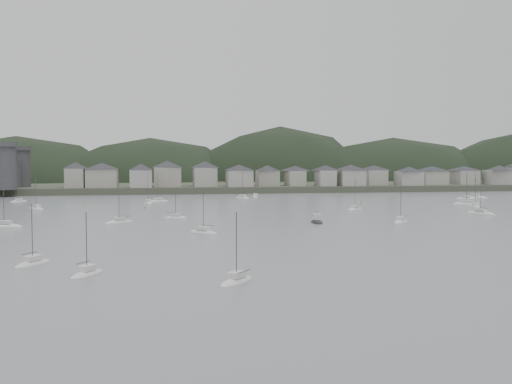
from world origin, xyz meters
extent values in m
plane|color=slate|center=(0.00, 0.00, 0.00)|extent=(900.00, 900.00, 0.00)
cube|color=#383D2D|center=(0.00, 295.00, 1.50)|extent=(900.00, 250.00, 3.00)
ellipsoid|color=black|center=(-110.87, 271.94, -10.14)|extent=(138.98, 92.48, 81.13)
ellipsoid|color=black|center=(-32.30, 272.87, -9.97)|extent=(132.08, 90.41, 79.74)
ellipsoid|color=black|center=(50.65, 272.93, -12.68)|extent=(133.88, 88.37, 101.41)
ellipsoid|color=black|center=(125.95, 267.91, -10.32)|extent=(165.81, 81.78, 82.55)
cylinder|color=#37373A|center=(-92.00, 166.00, 12.00)|extent=(10.00, 10.00, 18.00)
cylinder|color=#37373A|center=(-92.00, 194.00, 11.50)|extent=(10.00, 10.00, 17.00)
cube|color=#37373A|center=(-92.00, 180.00, 9.00)|extent=(3.50, 30.00, 12.00)
cube|color=gray|center=(-65.00, 181.96, 7.29)|extent=(8.34, 12.91, 8.59)
pyramid|color=#242428|center=(-65.00, 181.96, 13.09)|extent=(15.78, 15.78, 3.01)
cube|color=gray|center=(-53.32, 181.32, 7.18)|extent=(13.68, 13.35, 8.36)
pyramid|color=#242428|center=(-53.32, 181.32, 12.82)|extent=(20.07, 20.07, 2.93)
cube|color=#98958F|center=(-35.57, 176.02, 7.04)|extent=(9.78, 10.20, 8.08)
pyramid|color=#242428|center=(-35.57, 176.02, 12.49)|extent=(14.83, 14.83, 2.83)
cube|color=gray|center=(-23.51, 185.65, 7.55)|extent=(12.59, 13.33, 9.09)
pyramid|color=#242428|center=(-23.51, 185.65, 13.68)|extent=(19.24, 19.24, 3.18)
cube|color=#98958F|center=(-5.75, 184.10, 7.43)|extent=(10.74, 12.17, 8.87)
pyramid|color=#242428|center=(-5.75, 184.10, 13.42)|extent=(17.01, 17.01, 3.10)
cube|color=gray|center=(9.92, 177.53, 6.85)|extent=(11.63, 12.09, 7.69)
pyramid|color=#242428|center=(9.92, 177.53, 12.04)|extent=(17.61, 17.61, 2.69)
cube|color=gray|center=(25.25, 186.19, 6.72)|extent=(10.37, 9.35, 7.44)
pyramid|color=#242428|center=(25.25, 186.19, 11.74)|extent=(14.65, 14.65, 2.60)
cube|color=gray|center=(38.63, 183.79, 6.61)|extent=(8.24, 12.20, 7.22)
pyramid|color=#242428|center=(38.63, 183.79, 11.48)|extent=(15.17, 15.17, 2.53)
cube|color=#98958F|center=(52.50, 178.55, 6.73)|extent=(8.06, 10.91, 7.46)
pyramid|color=#242428|center=(52.50, 178.55, 11.77)|extent=(14.08, 14.08, 2.61)
cube|color=gray|center=(64.81, 177.06, 6.83)|extent=(11.73, 11.78, 7.66)
pyramid|color=#242428|center=(64.81, 177.06, 12.00)|extent=(17.46, 17.46, 2.68)
cube|color=#98958F|center=(80.64, 186.91, 6.67)|extent=(10.19, 13.02, 7.33)
pyramid|color=#242428|center=(80.64, 186.91, 11.62)|extent=(17.23, 17.23, 2.57)
cube|color=#98958F|center=(95.55, 178.06, 6.44)|extent=(11.70, 9.81, 6.88)
pyramid|color=#242428|center=(95.55, 178.06, 11.08)|extent=(15.97, 15.97, 2.41)
cube|color=#98958F|center=(112.40, 186.91, 6.50)|extent=(12.83, 12.48, 7.00)
pyramid|color=#242428|center=(112.40, 186.91, 11.22)|extent=(18.79, 18.79, 2.45)
cube|color=#98958F|center=(130.73, 187.42, 6.48)|extent=(11.07, 13.50, 6.97)
pyramid|color=#242428|center=(130.73, 187.42, 11.19)|extent=(18.25, 18.25, 2.44)
cube|color=#98958F|center=(146.02, 179.72, 6.67)|extent=(13.75, 9.12, 7.34)
pyramid|color=#242428|center=(146.02, 179.72, 11.62)|extent=(16.97, 16.97, 2.57)
ellipsoid|color=silver|center=(61.84, 58.67, 0.05)|extent=(6.40, 9.64, 1.85)
cube|color=silver|center=(61.84, 58.67, 1.27)|extent=(3.15, 3.77, 0.70)
cylinder|color=#3F3F42|center=(61.84, 58.67, 5.97)|extent=(0.12, 0.12, 11.53)
cylinder|color=#3F3F42|center=(61.18, 57.15, 1.82)|extent=(1.76, 3.84, 0.10)
ellipsoid|color=silver|center=(-28.13, 124.19, 0.05)|extent=(8.68, 5.63, 1.66)
cube|color=silver|center=(-28.13, 124.19, 1.18)|extent=(3.38, 2.80, 0.70)
cylinder|color=#3F3F42|center=(-28.13, 124.19, 5.38)|extent=(0.12, 0.12, 10.37)
cylinder|color=#3F3F42|center=(-29.51, 124.77, 1.73)|extent=(3.49, 1.52, 0.10)
ellipsoid|color=silver|center=(-19.19, 28.80, 0.05)|extent=(6.85, 6.51, 1.43)
cube|color=silver|center=(-19.19, 28.80, 1.07)|extent=(2.92, 2.85, 0.70)
cylinder|color=#3F3F42|center=(-19.19, 28.80, 4.68)|extent=(0.12, 0.12, 8.96)
cylinder|color=#3F3F42|center=(-18.24, 29.66, 1.62)|extent=(2.46, 2.24, 0.10)
ellipsoid|color=silver|center=(-31.66, 115.60, 0.05)|extent=(4.41, 8.92, 1.71)
cube|color=silver|center=(-31.66, 115.60, 1.20)|extent=(2.45, 3.31, 0.70)
cylinder|color=#3F3F42|center=(-31.66, 115.60, 5.54)|extent=(0.12, 0.12, 10.67)
cylinder|color=#3F3F42|center=(-31.97, 114.10, 1.75)|extent=(0.88, 3.78, 0.10)
ellipsoid|color=silver|center=(-62.85, 47.69, 0.05)|extent=(9.06, 4.66, 1.73)
cube|color=silver|center=(-62.85, 47.69, 1.22)|extent=(3.38, 2.54, 0.70)
cylinder|color=#3F3F42|center=(-62.85, 47.69, 5.61)|extent=(0.12, 0.12, 10.83)
ellipsoid|color=silver|center=(92.14, 118.27, 0.05)|extent=(7.36, 7.68, 1.61)
cube|color=silver|center=(92.14, 118.27, 1.16)|extent=(3.22, 3.28, 0.70)
cylinder|color=#3F3F42|center=(92.14, 118.27, 5.24)|extent=(0.12, 0.12, 10.08)
cylinder|color=#3F3F42|center=(91.16, 117.20, 1.71)|extent=(2.53, 2.74, 0.10)
ellipsoid|color=silver|center=(12.36, 146.79, 0.05)|extent=(4.36, 7.45, 1.42)
cube|color=silver|center=(12.36, 146.79, 1.06)|extent=(2.26, 2.84, 0.70)
cylinder|color=#3F3F42|center=(12.36, 146.79, 4.63)|extent=(0.12, 0.12, 8.87)
cylinder|color=#3F3F42|center=(11.96, 148.00, 1.61)|extent=(1.09, 3.06, 0.10)
ellipsoid|color=silver|center=(-65.75, 97.45, 0.05)|extent=(7.11, 7.98, 1.63)
cube|color=silver|center=(-65.75, 97.45, 1.16)|extent=(3.17, 3.34, 0.70)
cylinder|color=#3F3F42|center=(-65.75, 97.45, 5.28)|extent=(0.12, 0.12, 10.16)
cylinder|color=#3F3F42|center=(-66.66, 96.31, 1.71)|extent=(2.36, 2.92, 0.10)
ellipsoid|color=silver|center=(73.91, 81.50, 0.05)|extent=(4.71, 7.83, 1.49)
cube|color=silver|center=(73.91, 81.50, 1.10)|extent=(2.41, 3.01, 0.70)
cylinder|color=#3F3F42|center=(73.91, 81.50, 4.86)|extent=(0.12, 0.12, 9.33)
cylinder|color=#3F3F42|center=(73.47, 82.77, 1.65)|extent=(1.20, 3.21, 0.10)
ellipsoid|color=silver|center=(99.50, 124.53, 0.05)|extent=(9.21, 9.31, 1.98)
cube|color=silver|center=(99.50, 124.53, 1.34)|extent=(3.99, 4.01, 0.70)
cylinder|color=#3F3F42|center=(99.50, 124.53, 6.40)|extent=(0.12, 0.12, 12.40)
cylinder|color=#3F3F42|center=(98.25, 123.25, 1.89)|extent=(3.20, 3.26, 0.10)
ellipsoid|color=silver|center=(30.10, 41.64, 0.05)|extent=(7.15, 7.93, 1.62)
cube|color=silver|center=(30.10, 41.64, 1.16)|extent=(3.18, 3.33, 0.70)
cylinder|color=#3F3F42|center=(30.10, 41.64, 5.27)|extent=(0.12, 0.12, 10.15)
cylinder|color=#3F3F42|center=(31.03, 40.51, 1.71)|extent=(2.39, 2.89, 0.10)
ellipsoid|color=silver|center=(-37.67, 52.37, 0.05)|extent=(8.00, 6.90, 1.61)
cube|color=silver|center=(-37.67, 52.37, 1.16)|extent=(3.32, 3.11, 0.70)
cylinder|color=#3F3F42|center=(-37.67, 52.37, 5.24)|extent=(0.12, 0.12, 10.08)
cylinder|color=#3F3F42|center=(-36.51, 51.50, 1.71)|extent=(2.97, 2.25, 0.10)
ellipsoid|color=silver|center=(76.91, 91.99, 0.05)|extent=(9.36, 7.16, 1.83)
cube|color=silver|center=(76.91, 91.99, 1.26)|extent=(3.78, 3.36, 0.70)
cylinder|color=#3F3F42|center=(76.91, 91.99, 5.91)|extent=(0.12, 0.12, 11.42)
cylinder|color=#3F3F42|center=(78.33, 92.83, 1.81)|extent=(3.59, 2.17, 0.10)
ellipsoid|color=silver|center=(-23.78, 61.83, 0.05)|extent=(6.42, 2.96, 1.24)
cube|color=silver|center=(-23.78, 61.83, 0.97)|extent=(2.35, 1.69, 0.70)
cylinder|color=#3F3F42|center=(-23.78, 61.83, 4.06)|extent=(0.12, 0.12, 7.72)
cylinder|color=#3F3F42|center=(-24.88, 61.65, 1.52)|extent=(2.76, 0.55, 0.10)
ellipsoid|color=silver|center=(-46.46, -2.96, 0.05)|extent=(5.45, 7.03, 1.38)
cube|color=silver|center=(-46.46, -2.96, 1.04)|extent=(2.54, 2.85, 0.70)
cylinder|color=#3F3F42|center=(-46.46, -2.96, 4.50)|extent=(0.12, 0.12, 8.61)
cylinder|color=#3F3F42|center=(-47.10, -1.90, 1.59)|extent=(1.69, 2.70, 0.10)
ellipsoid|color=silver|center=(-37.84, -12.05, 0.05)|extent=(5.04, 6.70, 1.30)
cube|color=silver|center=(-37.84, -12.05, 1.00)|extent=(2.38, 2.69, 0.70)
cylinder|color=#3F3F42|center=(-37.84, -12.05, 4.28)|extent=(0.12, 0.12, 8.16)
cylinder|color=#3F3F42|center=(-38.42, -11.03, 1.55)|extent=(1.54, 2.60, 0.10)
ellipsoid|color=silver|center=(31.40, 77.82, 0.05)|extent=(7.63, 7.05, 1.58)
cube|color=silver|center=(31.40, 77.82, 1.14)|extent=(3.23, 3.12, 0.70)
cylinder|color=#3F3F42|center=(31.40, 77.82, 5.13)|extent=(0.12, 0.12, 9.86)
cylinder|color=#3F3F42|center=(32.48, 76.90, 1.69)|extent=(2.76, 2.39, 0.10)
ellipsoid|color=silver|center=(-78.86, 133.02, 0.05)|extent=(6.47, 5.87, 1.33)
cube|color=silver|center=(-78.86, 133.02, 1.01)|extent=(2.72, 2.61, 0.70)
cylinder|color=#3F3F42|center=(-78.86, 133.02, 4.35)|extent=(0.12, 0.12, 8.30)
cylinder|color=#3F3F42|center=(-79.78, 133.79, 1.56)|extent=(2.36, 1.98, 0.10)
ellipsoid|color=silver|center=(-19.09, -20.00, 0.05)|extent=(6.06, 6.69, 1.37)
cube|color=silver|center=(-19.09, -20.00, 1.04)|extent=(2.69, 2.81, 0.70)
cylinder|color=#3F3F42|center=(-19.09, -20.00, 4.49)|extent=(0.12, 0.12, 8.58)
cylinder|color=#3F3F42|center=(-18.31, -20.95, 1.59)|extent=(2.04, 2.45, 0.10)
ellipsoid|color=silver|center=(5.49, 137.99, 0.05)|extent=(6.53, 8.45, 1.65)
cube|color=silver|center=(5.49, 137.99, 1.18)|extent=(3.05, 3.42, 0.70)
cylinder|color=#3F3F42|center=(5.49, 137.99, 5.37)|extent=(0.12, 0.12, 10.34)
cylinder|color=#3F3F42|center=(6.26, 139.26, 1.73)|extent=(2.01, 3.24, 0.10)
ellipsoid|color=black|center=(9.75, 44.66, 0.05)|extent=(2.85, 7.02, 1.52)
cube|color=silver|center=(9.75, 44.66, 1.46)|extent=(2.04, 2.17, 1.40)
cylinder|color=#3F3F42|center=(9.75, 44.66, 2.36)|extent=(0.10, 0.10, 1.20)
sphere|color=#B27C3B|center=(-52.53, 127.78, 0.15)|extent=(0.70, 0.70, 0.70)
sphere|color=#B27C3B|center=(44.88, 108.45, 0.15)|extent=(0.70, 0.70, 0.70)
sphere|color=#B27C3B|center=(-32.45, 95.76, 0.15)|extent=(0.70, 0.70, 0.70)
camera|label=1|loc=(-28.75, -89.08, 15.01)|focal=40.06mm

